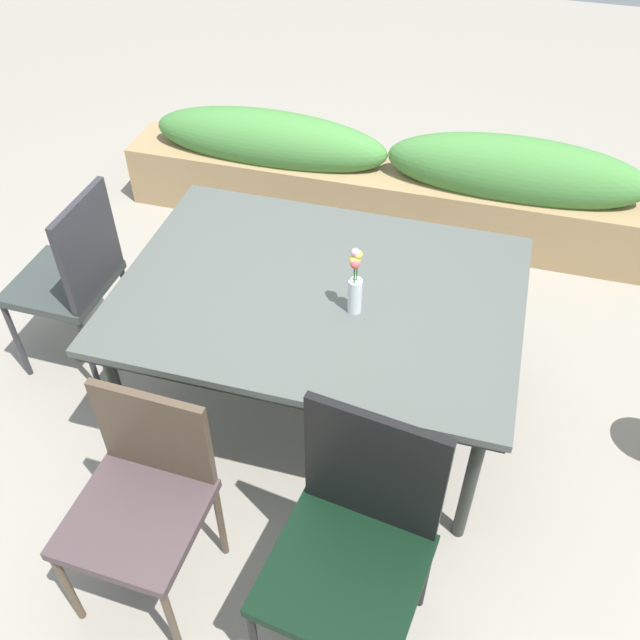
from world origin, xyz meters
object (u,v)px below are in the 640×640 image
object	(u,v)px
chair_near_left	(143,492)
flower_vase	(355,284)
planter_box	(389,180)
chair_near_right	(356,536)
chair_end_left	(74,274)
dining_table	(320,299)

from	to	relation	value
chair_near_left	flower_vase	size ratio (longest dim) A/B	2.88
chair_near_left	flower_vase	world-z (taller)	flower_vase
flower_vase	planter_box	bearing A→B (deg)	95.72
chair_near_right	planter_box	xyz separation A→B (m)	(-0.38, 2.47, -0.21)
chair_near_right	chair_near_left	bearing A→B (deg)	9.29
chair_end_left	planter_box	bearing A→B (deg)	-36.44
chair_end_left	flower_vase	xyz separation A→B (m)	(1.33, -0.08, 0.31)
chair_near_right	flower_vase	distance (m)	0.93
dining_table	chair_end_left	bearing A→B (deg)	-179.94
dining_table	chair_near_left	bearing A→B (deg)	-110.98
dining_table	chair_end_left	size ratio (longest dim) A/B	1.70
flower_vase	chair_end_left	bearing A→B (deg)	176.36
chair_end_left	planter_box	size ratio (longest dim) A/B	0.30
dining_table	flower_vase	bearing A→B (deg)	-27.82
chair_near_right	flower_vase	bearing A→B (deg)	-67.71
dining_table	chair_near_left	world-z (taller)	chair_near_left
flower_vase	dining_table	bearing A→B (deg)	152.18
dining_table	flower_vase	xyz separation A→B (m)	(0.16, -0.09, 0.19)
dining_table	planter_box	world-z (taller)	dining_table
dining_table	chair_near_left	xyz separation A→B (m)	(-0.36, -0.95, -0.16)
chair_end_left	chair_near_left	size ratio (longest dim) A/B	1.11
chair_end_left	chair_near_left	distance (m)	1.25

